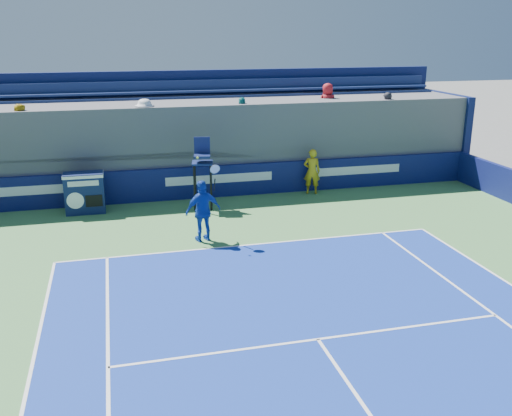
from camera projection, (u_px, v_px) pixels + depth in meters
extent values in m
imported|color=gold|center=(312.00, 171.00, 21.54)|extent=(0.73, 0.59, 1.72)
cube|color=white|center=(253.00, 244.00, 16.56)|extent=(10.97, 0.07, 0.00)
cube|color=white|center=(318.00, 339.00, 11.49)|extent=(8.23, 0.07, 0.00)
cube|color=#0D134C|center=(219.00, 181.00, 21.22)|extent=(20.40, 0.20, 1.20)
cube|color=white|center=(49.00, 189.00, 19.68)|extent=(3.20, 0.01, 0.32)
cube|color=white|center=(220.00, 179.00, 21.08)|extent=(4.00, 0.01, 0.32)
cube|color=white|center=(357.00, 170.00, 22.37)|extent=(3.60, 0.01, 0.32)
cylinder|color=white|center=(316.00, 173.00, 21.97)|extent=(0.44, 0.01, 0.44)
cube|color=#0D1945|center=(85.00, 193.00, 19.32)|extent=(1.30, 0.71, 1.40)
cube|color=white|center=(83.00, 175.00, 19.13)|extent=(1.32, 0.73, 0.10)
cylinder|color=white|center=(75.00, 201.00, 18.97)|extent=(0.56, 0.02, 0.56)
cube|color=black|center=(94.00, 201.00, 19.12)|extent=(0.55, 0.02, 0.40)
cube|color=silver|center=(83.00, 184.00, 18.86)|extent=(1.00, 0.02, 0.18)
cylinder|color=black|center=(195.00, 188.00, 19.50)|extent=(0.08, 0.08, 1.60)
cylinder|color=black|center=(211.00, 188.00, 19.53)|extent=(0.08, 0.08, 1.60)
cylinder|color=black|center=(195.00, 184.00, 20.03)|extent=(0.08, 0.08, 1.60)
cylinder|color=black|center=(211.00, 184.00, 20.06)|extent=(0.08, 0.08, 1.60)
cube|color=#0F1B4C|center=(202.00, 163.00, 19.53)|extent=(0.82, 0.82, 0.06)
cube|color=#141E4B|center=(202.00, 156.00, 19.36)|extent=(0.62, 0.54, 0.08)
cube|color=#141B4E|center=(202.00, 146.00, 19.62)|extent=(0.55, 0.16, 0.60)
imported|color=#143CA9|center=(203.00, 211.00, 16.63)|extent=(1.15, 0.68, 1.84)
cylinder|color=black|center=(215.00, 185.00, 16.49)|extent=(0.05, 0.16, 0.39)
torus|color=#BBBBC0|center=(215.00, 169.00, 16.28)|extent=(0.31, 0.15, 0.29)
cylinder|color=silver|center=(215.00, 169.00, 16.28)|extent=(0.26, 0.12, 0.24)
sphere|color=#DBEE34|center=(198.00, 158.00, 16.01)|extent=(0.07, 0.07, 0.07)
cube|color=#535358|center=(210.00, 143.00, 22.65)|extent=(20.40, 3.60, 3.38)
cube|color=#535358|center=(216.00, 155.00, 21.46)|extent=(20.40, 0.90, 0.55)
cube|color=navy|center=(216.00, 143.00, 21.23)|extent=(20.00, 0.45, 0.08)
cube|color=navy|center=(215.00, 137.00, 21.40)|extent=(20.00, 0.06, 0.45)
cube|color=#535358|center=(212.00, 137.00, 22.13)|extent=(20.40, 0.90, 0.55)
cube|color=navy|center=(212.00, 125.00, 21.90)|extent=(20.00, 0.45, 0.08)
cube|color=navy|center=(210.00, 119.00, 22.07)|extent=(20.00, 0.06, 0.45)
cube|color=#535358|center=(207.00, 119.00, 22.80)|extent=(20.40, 0.90, 0.55)
cube|color=navy|center=(207.00, 107.00, 22.57)|extent=(20.00, 0.45, 0.08)
cube|color=navy|center=(206.00, 102.00, 22.74)|extent=(20.00, 0.06, 0.45)
cube|color=#535358|center=(203.00, 103.00, 23.47)|extent=(20.40, 0.90, 0.55)
cube|color=navy|center=(203.00, 91.00, 23.24)|extent=(20.00, 0.45, 0.08)
cube|color=navy|center=(202.00, 86.00, 23.41)|extent=(20.00, 0.06, 0.45)
cube|color=#0C1647|center=(202.00, 123.00, 24.30)|extent=(20.80, 0.30, 4.40)
cube|color=#0C1647|center=(442.00, 132.00, 25.07)|extent=(0.30, 3.90, 3.40)
imported|color=gold|center=(21.00, 131.00, 19.48)|extent=(1.00, 0.84, 1.83)
imported|color=silver|center=(146.00, 125.00, 20.45)|extent=(1.24, 0.75, 1.88)
imported|color=#177E7D|center=(243.00, 122.00, 21.30)|extent=(1.14, 0.61, 1.84)
imported|color=#AB181F|center=(327.00, 104.00, 22.86)|extent=(0.81, 0.53, 1.65)
imported|color=black|center=(386.00, 116.00, 22.66)|extent=(0.76, 0.57, 1.88)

